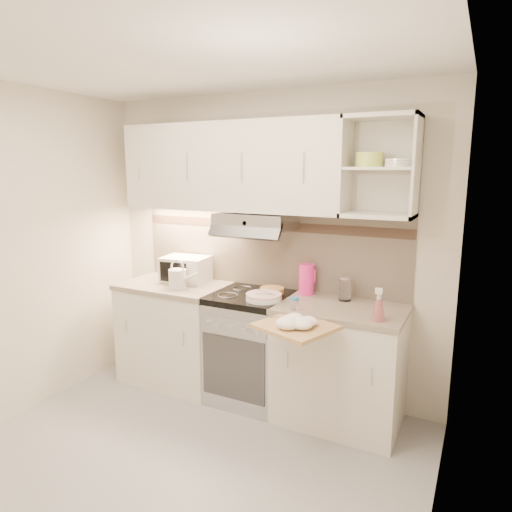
{
  "coord_description": "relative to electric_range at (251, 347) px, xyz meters",
  "views": [
    {
      "loc": [
        1.63,
        -2.03,
        1.89
      ],
      "look_at": [
        0.12,
        0.95,
        1.25
      ],
      "focal_mm": 32.0,
      "sensor_mm": 36.0,
      "label": 1
    }
  ],
  "objects": [
    {
      "name": "dish_towel",
      "position": [
        0.58,
        -0.5,
        0.47
      ],
      "size": [
        0.36,
        0.32,
        0.08
      ],
      "primitive_type": null,
      "rotation": [
        0.0,
        0.0,
        0.27
      ],
      "color": "silver",
      "rests_on": "cutting_board"
    },
    {
      "name": "plate_stack",
      "position": [
        0.17,
        -0.11,
        0.48
      ],
      "size": [
        0.27,
        0.27,
        0.06
      ],
      "rotation": [
        0.0,
        0.0,
        -0.24
      ],
      "color": "white",
      "rests_on": "electric_range"
    },
    {
      "name": "spice_jar",
      "position": [
        0.47,
        -0.22,
        0.49
      ],
      "size": [
        0.06,
        0.06,
        0.09
      ],
      "rotation": [
        0.0,
        0.0,
        -0.04
      ],
      "color": "white",
      "rests_on": "worktop_right"
    },
    {
      "name": "cutting_board",
      "position": [
        0.58,
        -0.48,
        0.42
      ],
      "size": [
        0.57,
        0.54,
        0.03
      ],
      "primitive_type": "cube",
      "rotation": [
        0.0,
        0.0,
        -0.34
      ],
      "color": "tan",
      "rests_on": "base_cabinet_right"
    },
    {
      "name": "worktop_left",
      "position": [
        -0.75,
        0.0,
        0.43
      ],
      "size": [
        0.92,
        0.62,
        0.04
      ],
      "primitive_type": "cube",
      "color": "gray",
      "rests_on": "base_cabinet_left"
    },
    {
      "name": "microwave",
      "position": [
        -0.71,
        0.11,
        0.56
      ],
      "size": [
        0.43,
        0.34,
        0.22
      ],
      "rotation": [
        0.0,
        0.0,
        0.12
      ],
      "color": "silver",
      "rests_on": "worktop_left"
    },
    {
      "name": "base_cabinet_left",
      "position": [
        -0.75,
        0.0,
        -0.02
      ],
      "size": [
        0.9,
        0.6,
        0.86
      ],
      "primitive_type": "cube",
      "color": "silver",
      "rests_on": "ground"
    },
    {
      "name": "glass_jar",
      "position": [
        0.73,
        0.16,
        0.54
      ],
      "size": [
        0.1,
        0.1,
        0.19
      ],
      "rotation": [
        0.0,
        0.0,
        0.38
      ],
      "color": "silver",
      "rests_on": "worktop_right"
    },
    {
      "name": "pink_pitcher",
      "position": [
        0.4,
        0.2,
        0.57
      ],
      "size": [
        0.13,
        0.12,
        0.25
      ],
      "rotation": [
        0.0,
        0.0,
        0.33
      ],
      "color": "#F7258F",
      "rests_on": "worktop_right"
    },
    {
      "name": "base_cabinet_right",
      "position": [
        0.75,
        0.0,
        -0.02
      ],
      "size": [
        0.9,
        0.6,
        0.86
      ],
      "primitive_type": "cube",
      "color": "silver",
      "rests_on": "ground"
    },
    {
      "name": "electric_range",
      "position": [
        0.0,
        0.0,
        0.0
      ],
      "size": [
        0.6,
        0.6,
        0.9
      ],
      "color": "#B7B7BC",
      "rests_on": "ground"
    },
    {
      "name": "bread_loaf",
      "position": [
        0.15,
        0.09,
        0.47
      ],
      "size": [
        0.19,
        0.19,
        0.05
      ],
      "primitive_type": "cylinder",
      "color": "#9F5F37",
      "rests_on": "electric_range"
    },
    {
      "name": "watering_can",
      "position": [
        -0.62,
        -0.11,
        0.54
      ],
      "size": [
        0.29,
        0.15,
        0.25
      ],
      "rotation": [
        0.0,
        0.0,
        0.02
      ],
      "color": "silver",
      "rests_on": "worktop_left"
    },
    {
      "name": "spray_bottle",
      "position": [
        1.05,
        -0.19,
        0.54
      ],
      "size": [
        0.09,
        0.09,
        0.24
      ],
      "rotation": [
        0.0,
        0.0,
        0.24
      ],
      "color": "pink",
      "rests_on": "worktop_right"
    },
    {
      "name": "worktop_right",
      "position": [
        0.75,
        0.0,
        0.43
      ],
      "size": [
        0.92,
        0.62,
        0.04
      ],
      "primitive_type": "cube",
      "color": "gray",
      "rests_on": "base_cabinet_right"
    },
    {
      "name": "room_shell",
      "position": [
        0.0,
        -0.73,
        1.18
      ],
      "size": [
        3.04,
        2.84,
        2.52
      ],
      "color": "beige",
      "rests_on": "ground"
    },
    {
      "name": "ground",
      "position": [
        0.0,
        -1.1,
        -0.45
      ],
      "size": [
        3.0,
        3.0,
        0.0
      ],
      "primitive_type": "plane",
      "color": "#98989A",
      "rests_on": "ground"
    }
  ]
}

